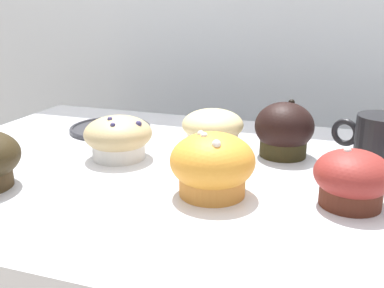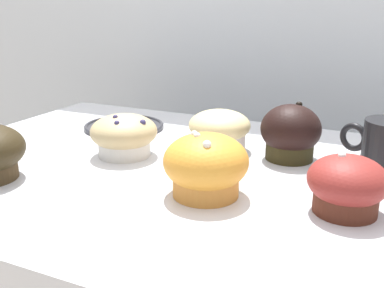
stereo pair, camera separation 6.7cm
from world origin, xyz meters
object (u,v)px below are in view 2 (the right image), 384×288
(muffin_front_center, at_px, (290,133))
(muffin_back_right, at_px, (124,135))
(muffin_back_center, at_px, (347,185))
(muffin_front_left, at_px, (206,166))
(muffin_back_left, at_px, (219,130))
(serving_plate, at_px, (124,126))

(muffin_front_center, height_order, muffin_back_right, muffin_front_center)
(muffin_back_right, xyz_separation_m, muffin_back_center, (0.37, -0.07, 0.00))
(muffin_front_left, relative_size, muffin_back_center, 1.17)
(muffin_back_right, bearing_deg, muffin_front_left, -26.01)
(muffin_front_center, xyz_separation_m, muffin_back_left, (-0.12, -0.00, -0.01))
(muffin_front_center, bearing_deg, muffin_back_right, -158.65)
(muffin_back_left, height_order, muffin_back_center, muffin_back_center)
(muffin_back_right, height_order, muffin_front_left, muffin_front_left)
(muffin_front_center, xyz_separation_m, muffin_front_left, (-0.07, -0.19, -0.00))
(muffin_back_right, bearing_deg, muffin_back_center, -10.53)
(muffin_back_right, bearing_deg, muffin_front_center, 21.35)
(muffin_front_center, distance_m, muffin_front_left, 0.20)
(muffin_front_center, distance_m, muffin_back_center, 0.20)
(muffin_back_center, distance_m, serving_plate, 0.51)
(muffin_front_left, xyz_separation_m, muffin_back_center, (0.18, 0.02, -0.01))
(muffin_front_left, bearing_deg, serving_plate, 140.35)
(muffin_back_left, height_order, muffin_front_left, muffin_front_left)
(muffin_front_center, height_order, muffin_back_center, muffin_front_center)
(muffin_back_left, xyz_separation_m, serving_plate, (-0.23, 0.05, -0.03))
(muffin_back_right, distance_m, muffin_back_center, 0.37)
(muffin_front_left, distance_m, muffin_back_center, 0.18)
(muffin_back_right, relative_size, serving_plate, 0.69)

